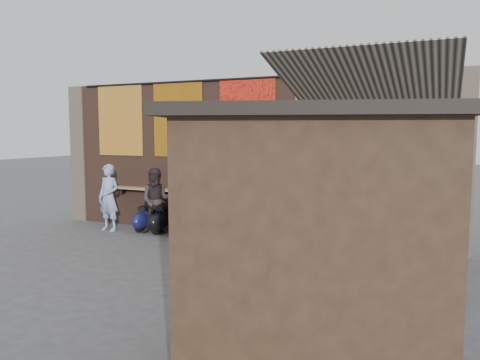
{
  "coord_description": "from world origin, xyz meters",
  "views": [
    {
      "loc": [
        4.9,
        -8.32,
        2.65
      ],
      "look_at": [
        0.68,
        1.2,
        1.59
      ],
      "focal_mm": 35.0,
      "sensor_mm": 36.0,
      "label": 1
    }
  ],
  "objects_px": {
    "scooter_stool_8": "(316,231)",
    "shopper_navy": "(338,234)",
    "shelf_box": "(297,191)",
    "scooter_stool_4": "(227,222)",
    "scooter_stool_9": "(345,234)",
    "scooter_stool_0": "(145,218)",
    "scooter_stool_2": "(184,220)",
    "scooter_stool_1": "(162,219)",
    "market_stall": "(310,249)",
    "scooter_stool_3": "(202,222)",
    "shopper_tan": "(337,219)",
    "scooter_stool_6": "(271,226)",
    "scooter_stool_10": "(372,236)",
    "diner_right": "(157,201)",
    "diner_left": "(109,198)",
    "shopper_grey": "(389,229)",
    "scooter_stool_5": "(244,226)",
    "scooter_stool_7": "(292,230)"
  },
  "relations": [
    {
      "from": "scooter_stool_7",
      "to": "shopper_tan",
      "type": "xyz_separation_m",
      "value": [
        1.22,
        -0.82,
        0.48
      ]
    },
    {
      "from": "scooter_stool_7",
      "to": "shopper_grey",
      "type": "bearing_deg",
      "value": -35.38
    },
    {
      "from": "scooter_stool_5",
      "to": "scooter_stool_8",
      "type": "xyz_separation_m",
      "value": [
        1.78,
        0.06,
        0.03
      ]
    },
    {
      "from": "scooter_stool_2",
      "to": "diner_left",
      "type": "relative_size",
      "value": 0.47
    },
    {
      "from": "shopper_tan",
      "to": "diner_left",
      "type": "bearing_deg",
      "value": 153.0
    },
    {
      "from": "scooter_stool_4",
      "to": "diner_left",
      "type": "xyz_separation_m",
      "value": [
        -3.34,
        -0.39,
        0.49
      ]
    },
    {
      "from": "scooter_stool_8",
      "to": "scooter_stool_9",
      "type": "height_order",
      "value": "scooter_stool_8"
    },
    {
      "from": "scooter_stool_1",
      "to": "scooter_stool_5",
      "type": "height_order",
      "value": "scooter_stool_5"
    },
    {
      "from": "scooter_stool_1",
      "to": "market_stall",
      "type": "bearing_deg",
      "value": -44.8
    },
    {
      "from": "shelf_box",
      "to": "market_stall",
      "type": "xyz_separation_m",
      "value": [
        1.92,
        -5.78,
        0.14
      ]
    },
    {
      "from": "scooter_stool_3",
      "to": "diner_right",
      "type": "height_order",
      "value": "diner_right"
    },
    {
      "from": "shelf_box",
      "to": "scooter_stool_0",
      "type": "height_order",
      "value": "shelf_box"
    },
    {
      "from": "diner_left",
      "to": "scooter_stool_0",
      "type": "bearing_deg",
      "value": 26.99
    },
    {
      "from": "diner_left",
      "to": "market_stall",
      "type": "height_order",
      "value": "market_stall"
    },
    {
      "from": "shopper_navy",
      "to": "diner_right",
      "type": "bearing_deg",
      "value": -51.15
    },
    {
      "from": "scooter_stool_2",
      "to": "shopper_tan",
      "type": "distance_m",
      "value": 4.22
    },
    {
      "from": "scooter_stool_2",
      "to": "shopper_navy",
      "type": "distance_m",
      "value": 4.7
    },
    {
      "from": "diner_right",
      "to": "scooter_stool_2",
      "type": "bearing_deg",
      "value": -19.13
    },
    {
      "from": "scooter_stool_7",
      "to": "shelf_box",
      "type": "bearing_deg",
      "value": 85.62
    },
    {
      "from": "scooter_stool_6",
      "to": "scooter_stool_9",
      "type": "height_order",
      "value": "scooter_stool_6"
    },
    {
      "from": "scooter_stool_3",
      "to": "scooter_stool_6",
      "type": "relative_size",
      "value": 0.9
    },
    {
      "from": "scooter_stool_3",
      "to": "scooter_stool_9",
      "type": "relative_size",
      "value": 0.95
    },
    {
      "from": "scooter_stool_2",
      "to": "scooter_stool_6",
      "type": "distance_m",
      "value": 2.37
    },
    {
      "from": "diner_left",
      "to": "diner_right",
      "type": "relative_size",
      "value": 1.05
    },
    {
      "from": "diner_right",
      "to": "shopper_navy",
      "type": "relative_size",
      "value": 1.13
    },
    {
      "from": "scooter_stool_0",
      "to": "scooter_stool_2",
      "type": "bearing_deg",
      "value": -0.85
    },
    {
      "from": "market_stall",
      "to": "shopper_tan",
      "type": "bearing_deg",
      "value": 82.49
    },
    {
      "from": "diner_left",
      "to": "scooter_stool_8",
      "type": "bearing_deg",
      "value": 9.23
    },
    {
      "from": "shelf_box",
      "to": "scooter_stool_5",
      "type": "relative_size",
      "value": 0.72
    },
    {
      "from": "scooter_stool_10",
      "to": "shopper_navy",
      "type": "xyz_separation_m",
      "value": [
        -0.38,
        -1.71,
        0.35
      ]
    },
    {
      "from": "scooter_stool_7",
      "to": "diner_right",
      "type": "relative_size",
      "value": 0.47
    },
    {
      "from": "diner_right",
      "to": "shopper_tan",
      "type": "relative_size",
      "value": 1.01
    },
    {
      "from": "scooter_stool_10",
      "to": "diner_left",
      "type": "bearing_deg",
      "value": -177.42
    },
    {
      "from": "scooter_stool_6",
      "to": "market_stall",
      "type": "xyz_separation_m",
      "value": [
        2.47,
        -5.53,
        0.98
      ]
    },
    {
      "from": "scooter_stool_3",
      "to": "shopper_tan",
      "type": "distance_m",
      "value": 3.74
    },
    {
      "from": "diner_left",
      "to": "shopper_grey",
      "type": "bearing_deg",
      "value": -4.35
    },
    {
      "from": "shelf_box",
      "to": "scooter_stool_4",
      "type": "bearing_deg",
      "value": -171.48
    },
    {
      "from": "shelf_box",
      "to": "scooter_stool_9",
      "type": "bearing_deg",
      "value": -13.59
    },
    {
      "from": "scooter_stool_7",
      "to": "scooter_stool_4",
      "type": "bearing_deg",
      "value": 179.68
    },
    {
      "from": "scooter_stool_1",
      "to": "scooter_stool_6",
      "type": "distance_m",
      "value": 3.04
    },
    {
      "from": "scooter_stool_8",
      "to": "shopper_navy",
      "type": "distance_m",
      "value": 2.0
    },
    {
      "from": "scooter_stool_0",
      "to": "shopper_navy",
      "type": "bearing_deg",
      "value": -17.42
    },
    {
      "from": "scooter_stool_4",
      "to": "scooter_stool_8",
      "type": "xyz_separation_m",
      "value": [
        2.28,
        -0.03,
        -0.01
      ]
    },
    {
      "from": "shopper_navy",
      "to": "scooter_stool_3",
      "type": "bearing_deg",
      "value": -57.96
    },
    {
      "from": "scooter_stool_8",
      "to": "scooter_stool_10",
      "type": "xyz_separation_m",
      "value": [
        1.25,
        -0.05,
        0.01
      ]
    },
    {
      "from": "scooter_stool_0",
      "to": "scooter_stool_9",
      "type": "distance_m",
      "value": 5.39
    },
    {
      "from": "diner_right",
      "to": "market_stall",
      "type": "relative_size",
      "value": 0.62
    },
    {
      "from": "scooter_stool_3",
      "to": "shopper_tan",
      "type": "xyz_separation_m",
      "value": [
        3.62,
        -0.79,
        0.48
      ]
    },
    {
      "from": "scooter_stool_9",
      "to": "scooter_stool_10",
      "type": "distance_m",
      "value": 0.58
    },
    {
      "from": "scooter_stool_6",
      "to": "scooter_stool_10",
      "type": "xyz_separation_m",
      "value": [
        2.35,
        -0.09,
        -0.01
      ]
    }
  ]
}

